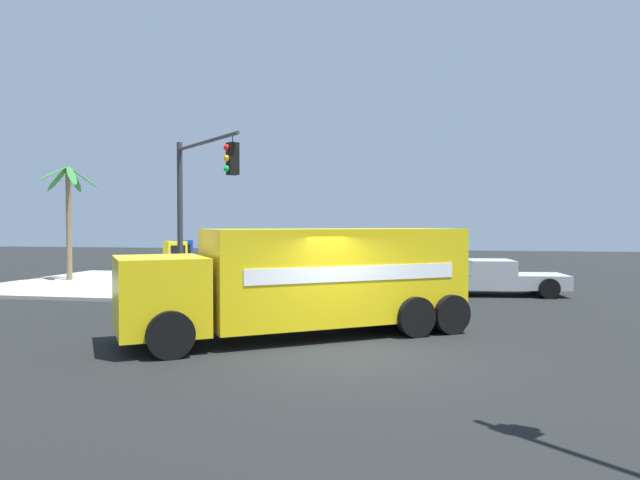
{
  "coord_description": "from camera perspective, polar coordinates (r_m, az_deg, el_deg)",
  "views": [
    {
      "loc": [
        -12.0,
        -1.53,
        2.79
      ],
      "look_at": [
        2.19,
        1.26,
        2.38
      ],
      "focal_mm": 32.35,
      "sensor_mm": 36.0,
      "label": 1
    }
  ],
  "objects": [
    {
      "name": "ground_plane",
      "position": [
        12.41,
        3.81,
        -11.39
      ],
      "size": [
        100.0,
        100.0,
        0.0
      ],
      "primitive_type": "plane",
      "color": "black"
    },
    {
      "name": "sidewalk_corner_far",
      "position": [
        27.79,
        -18.32,
        -4.09
      ],
      "size": [
        10.94,
        10.94,
        0.14
      ],
      "primitive_type": "cube",
      "color": "#B2ADA0",
      "rests_on": "ground"
    },
    {
      "name": "delivery_truck",
      "position": [
        14.39,
        -1.25,
        -3.87
      ],
      "size": [
        6.86,
        8.46,
        2.67
      ],
      "color": "yellow",
      "rests_on": "ground"
    },
    {
      "name": "traffic_light_secondary",
      "position": [
        19.71,
        -12.1,
        4.6
      ],
      "size": [
        3.36,
        3.44,
        5.54
      ],
      "color": "#38383D",
      "rests_on": "sidewalk_corner_far"
    },
    {
      "name": "pickup_silver",
      "position": [
        23.61,
        16.92,
        -3.47
      ],
      "size": [
        2.69,
        5.38,
        1.38
      ],
      "color": "#B7BABF",
      "rests_on": "ground"
    },
    {
      "name": "vending_machine_red",
      "position": [
        29.08,
        -13.4,
        -1.83
      ],
      "size": [
        1.1,
        1.15,
        1.85
      ],
      "color": "#0F38B2",
      "rests_on": "sidewalk_corner_far"
    },
    {
      "name": "vending_machine_blue",
      "position": [
        27.41,
        -14.13,
        -2.04
      ],
      "size": [
        1.17,
        1.17,
        1.85
      ],
      "color": "yellow",
      "rests_on": "sidewalk_corner_far"
    },
    {
      "name": "palm_tree_far",
      "position": [
        29.72,
        -23.61,
        3.18
      ],
      "size": [
        2.69,
        2.55,
        5.39
      ],
      "color": "#7A6647",
      "rests_on": "sidewalk_corner_far"
    }
  ]
}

